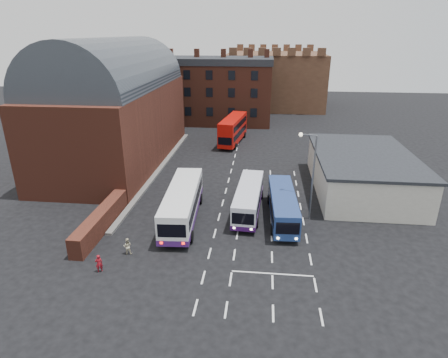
# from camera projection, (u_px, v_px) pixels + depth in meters

# --- Properties ---
(ground) EXTENTS (180.00, 180.00, 0.00)m
(ground) POSITION_uv_depth(u_px,v_px,m) (211.00, 248.00, 30.84)
(ground) COLOR black
(railway_station) EXTENTS (12.00, 28.00, 16.00)m
(railway_station) POSITION_uv_depth(u_px,v_px,m) (116.00, 105.00, 49.02)
(railway_station) COLOR #602B1E
(railway_station) RESTS_ON ground
(forecourt_wall) EXTENTS (1.20, 10.00, 1.80)m
(forecourt_wall) POSITION_uv_depth(u_px,v_px,m) (101.00, 221.00, 33.39)
(forecourt_wall) COLOR #602B1E
(forecourt_wall) RESTS_ON ground
(cream_building) EXTENTS (10.40, 16.40, 4.25)m
(cream_building) POSITION_uv_depth(u_px,v_px,m) (362.00, 172.00, 41.50)
(cream_building) COLOR beige
(cream_building) RESTS_ON ground
(brick_terrace) EXTENTS (22.00, 10.00, 11.00)m
(brick_terrace) POSITION_uv_depth(u_px,v_px,m) (213.00, 94.00, 71.97)
(brick_terrace) COLOR brown
(brick_terrace) RESTS_ON ground
(castle_keep) EXTENTS (22.00, 22.00, 12.00)m
(castle_keep) POSITION_uv_depth(u_px,v_px,m) (274.00, 80.00, 89.08)
(castle_keep) COLOR brown
(castle_keep) RESTS_ON ground
(bus_white_outbound) EXTENTS (3.45, 11.59, 3.12)m
(bus_white_outbound) POSITION_uv_depth(u_px,v_px,m) (182.00, 202.00, 34.87)
(bus_white_outbound) COLOR white
(bus_white_outbound) RESTS_ON ground
(bus_white_inbound) EXTENTS (2.84, 9.75, 2.63)m
(bus_white_inbound) POSITION_uv_depth(u_px,v_px,m) (249.00, 197.00, 36.53)
(bus_white_inbound) COLOR silver
(bus_white_inbound) RESTS_ON ground
(bus_blue) EXTENTS (2.78, 9.77, 2.64)m
(bus_blue) POSITION_uv_depth(u_px,v_px,m) (283.00, 204.00, 35.03)
(bus_blue) COLOR navy
(bus_blue) RESTS_ON ground
(bus_red_double) EXTENTS (3.80, 10.55, 4.13)m
(bus_red_double) POSITION_uv_depth(u_px,v_px,m) (233.00, 130.00, 59.17)
(bus_red_double) COLOR red
(bus_red_double) RESTS_ON ground
(street_lamp) EXTENTS (1.61, 0.73, 8.26)m
(street_lamp) POSITION_uv_depth(u_px,v_px,m) (311.00, 169.00, 34.01)
(street_lamp) COLOR slate
(street_lamp) RESTS_ON ground
(pedestrian_red) EXTENTS (0.62, 0.55, 1.42)m
(pedestrian_red) POSITION_uv_depth(u_px,v_px,m) (99.00, 263.00, 27.56)
(pedestrian_red) COLOR maroon
(pedestrian_red) RESTS_ON ground
(pedestrian_beige) EXTENTS (0.73, 0.60, 1.38)m
(pedestrian_beige) POSITION_uv_depth(u_px,v_px,m) (128.00, 246.00, 29.81)
(pedestrian_beige) COLOR beige
(pedestrian_beige) RESTS_ON ground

